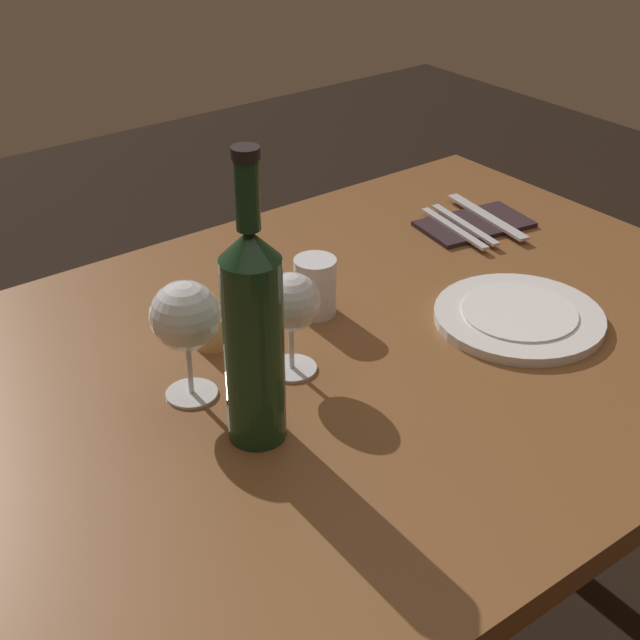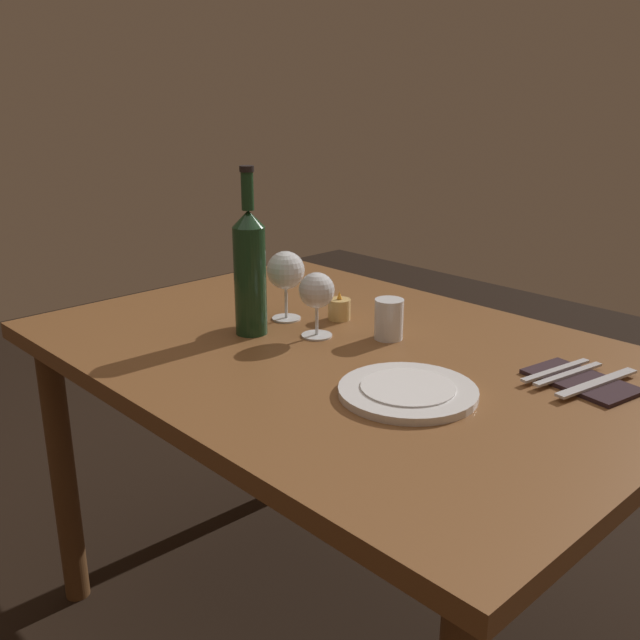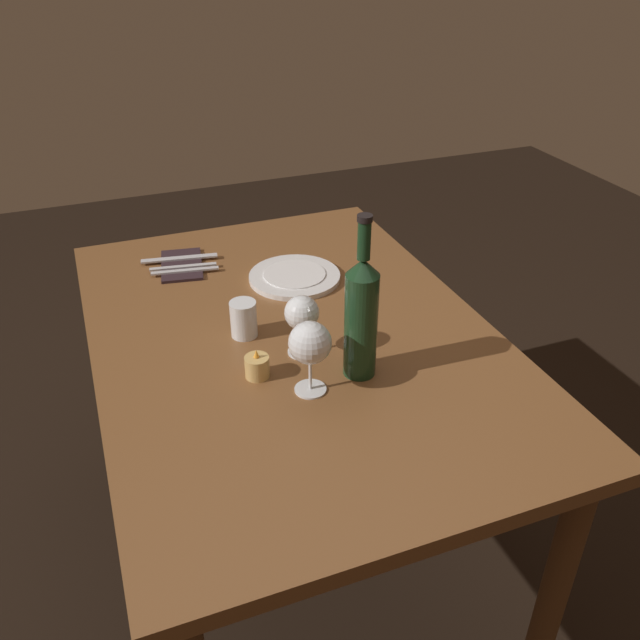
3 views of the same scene
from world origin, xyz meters
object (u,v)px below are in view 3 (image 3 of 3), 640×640
Objects in this scene: wine_bottle at (361,315)px; votive_candle at (257,367)px; fork_outer at (185,271)px; wine_glass_left at (310,344)px; dinner_plate at (295,276)px; fork_inner at (183,267)px; water_tumbler at (244,320)px; table_knife at (179,258)px; wine_glass_right at (302,314)px; folded_napkin at (182,265)px.

wine_bottle is 0.25m from votive_candle.
wine_glass_left is at bearing -166.75° from fork_outer.
dinner_plate reaches higher than fork_inner.
dinner_plate is (0.38, -0.21, -0.02)m from votive_candle.
wine_bottle reaches higher than fork_outer.
wine_glass_left is 0.89× the size of fork_outer.
water_tumbler is 0.36m from fork_outer.
votive_candle reaches higher than fork_outer.
fork_outer is (0.35, 0.07, -0.03)m from water_tumbler.
table_knife is at bearing 11.74° from wine_glass_left.
wine_glass_right is at bearing -162.53° from table_knife.
fork_outer is at bearing 180.00° from table_knife.
folded_napkin is at bearing 9.96° from water_tumbler.
wine_bottle is 4.14× the size of water_tumbler.
water_tumbler reaches higher than folded_napkin.
wine_bottle is 0.31m from water_tumbler.
fork_inner is at bearing 5.64° from votive_candle.
water_tumbler is at bearing 39.64° from wine_bottle.
votive_candle reaches higher than fork_inner.
folded_napkin is at bearing 0.00° from fork_inner.
votive_candle is at bearing 174.14° from water_tumbler.
wine_bottle is at bearing -79.88° from wine_glass_left.
water_tumbler reaches higher than votive_candle.
wine_glass_right is 0.68× the size of folded_napkin.
votive_candle is at bearing 46.10° from wine_glass_left.
wine_glass_left is 0.27m from water_tumbler.
wine_glass_left is at bearing 164.85° from dinner_plate.
wine_glass_right is 0.58× the size of dinner_plate.
water_tumbler is 0.41m from folded_napkin.
fork_inner is at bearing 10.61° from water_tumbler.
wine_glass_left is 2.38× the size of votive_candle.
wine_glass_right is 0.67× the size of table_knife.
water_tumbler is (0.25, 0.07, -0.07)m from wine_glass_left.
fork_inner is (0.49, 0.17, -0.09)m from wine_glass_right.
dinner_plate is 1.35× the size of fork_inner.
fork_outer is 0.85× the size of table_knife.
wine_bottle reaches higher than water_tumbler.
wine_glass_left reaches higher than table_knife.
wine_glass_left is 0.14m from wine_glass_right.
wine_glass_right reaches higher than folded_napkin.
table_knife reaches higher than folded_napkin.
wine_glass_left is at bearing -167.74° from folded_napkin.
folded_napkin is 0.05m from fork_outer.
table_knife is (0.43, 0.07, -0.03)m from water_tumbler.
votive_candle is 0.52m from fork_outer.
fork_outer is (0.51, 0.05, -0.01)m from votive_candle.
folded_napkin is at bearing 22.42° from wine_bottle.
wine_glass_right reaches higher than table_knife.
wine_glass_left is 0.70m from table_knife.
fork_outer is at bearing 180.00° from fork_inner.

